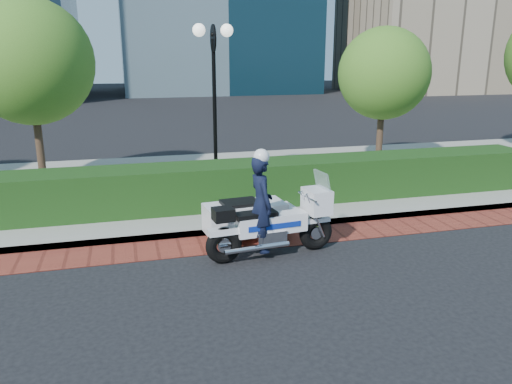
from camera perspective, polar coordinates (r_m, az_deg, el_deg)
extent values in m
plane|color=black|center=(8.54, -4.76, -9.73)|extent=(120.00, 120.00, 0.00)
cube|color=maroon|center=(9.90, -6.32, -6.09)|extent=(60.00, 1.00, 0.01)
cube|color=gray|center=(14.14, -9.12, 0.72)|extent=(60.00, 8.00, 0.15)
cube|color=#1B3411|center=(11.68, -7.99, 0.55)|extent=(18.00, 1.20, 1.00)
cylinder|color=black|center=(13.44, -4.56, 1.10)|extent=(0.30, 0.30, 0.30)
cylinder|color=black|center=(13.11, -4.73, 8.96)|extent=(0.10, 0.10, 3.70)
cylinder|color=black|center=(13.03, -4.92, 17.06)|extent=(0.04, 0.70, 0.70)
sphere|color=white|center=(12.98, -6.54, 17.91)|extent=(0.32, 0.32, 0.32)
sphere|color=white|center=(13.10, -3.36, 17.96)|extent=(0.32, 0.32, 0.32)
cylinder|color=#332319|center=(14.49, -23.47, 4.69)|extent=(0.20, 0.20, 2.17)
sphere|color=#376719|center=(14.29, -24.44, 13.39)|extent=(3.20, 3.20, 3.20)
cylinder|color=#332319|center=(16.33, 13.95, 6.17)|extent=(0.20, 0.20, 1.92)
sphere|color=#376719|center=(16.14, 14.41, 12.98)|extent=(2.80, 2.80, 2.80)
torus|color=black|center=(8.96, -3.70, -6.11)|extent=(0.69, 0.27, 0.67)
torus|color=black|center=(9.63, 6.83, -4.63)|extent=(0.69, 0.27, 0.67)
cube|color=silver|center=(9.15, 1.78, -3.63)|extent=(1.35, 0.47, 0.35)
cube|color=silver|center=(9.22, 1.47, -5.11)|extent=(0.60, 0.47, 0.29)
cube|color=silver|center=(9.43, 6.96, -1.02)|extent=(0.47, 0.60, 0.46)
cube|color=silver|center=(9.38, 7.58, 1.14)|extent=(0.18, 0.52, 0.41)
cube|color=black|center=(8.98, -0.02, -2.63)|extent=(0.79, 0.39, 0.10)
cube|color=black|center=(8.76, -3.77, -2.56)|extent=(0.39, 0.36, 0.22)
cube|color=silver|center=(9.89, -1.27, -2.90)|extent=(1.65, 0.88, 0.56)
cube|color=black|center=(9.76, -1.84, -1.26)|extent=(0.77, 0.58, 0.08)
torus|color=black|center=(10.38, -2.71, -3.50)|extent=(0.53, 0.22, 0.51)
imported|color=black|center=(8.96, 0.59, -1.36)|extent=(0.49, 0.68, 1.76)
sphere|color=white|center=(8.75, 0.61, 4.04)|extent=(0.29, 0.29, 0.29)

